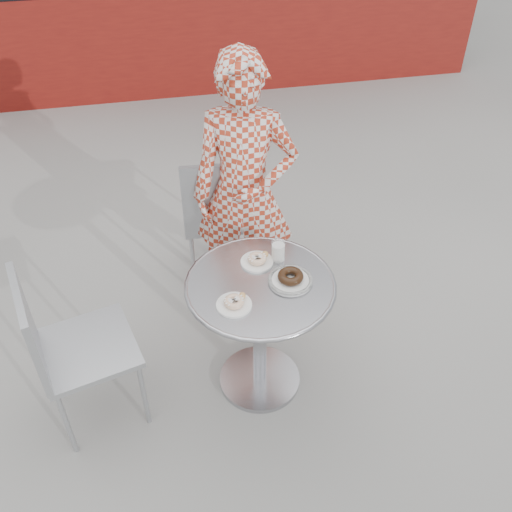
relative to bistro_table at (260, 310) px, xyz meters
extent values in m
plane|color=#9F9D97|center=(0.02, 0.05, -0.54)|extent=(60.00, 60.00, 0.00)
cube|color=maroon|center=(0.02, 3.73, -0.04)|extent=(6.02, 0.20, 1.00)
cylinder|color=#B5B5BA|center=(0.00, 0.00, -0.52)|extent=(0.43, 0.43, 0.03)
cylinder|color=#B5B5BA|center=(0.00, 0.00, -0.18)|extent=(0.07, 0.07, 0.68)
cylinder|color=#B5B5BA|center=(0.00, 0.00, 0.16)|extent=(0.68, 0.68, 0.02)
torus|color=#B5B5BA|center=(0.00, 0.00, 0.16)|extent=(0.70, 0.70, 0.02)
cube|color=#AAADB2|center=(-0.05, 0.92, -0.07)|extent=(0.47, 0.47, 0.03)
cube|color=#AAADB2|center=(-0.06, 0.71, 0.17)|extent=(0.44, 0.06, 0.44)
cube|color=#AAADB2|center=(-0.82, -0.01, -0.08)|extent=(0.52, 0.52, 0.03)
cube|color=#AAADB2|center=(-1.02, -0.06, 0.15)|extent=(0.14, 0.42, 0.43)
imported|color=#AB301A|center=(0.05, 0.65, 0.24)|extent=(0.64, 0.51, 1.54)
cylinder|color=white|center=(0.01, 0.15, 0.18)|extent=(0.16, 0.16, 0.01)
torus|color=#C77E4C|center=(0.01, 0.15, 0.20)|extent=(0.09, 0.09, 0.03)
sphere|color=#B77A3F|center=(0.06, 0.17, 0.20)|extent=(0.03, 0.03, 0.03)
cylinder|color=white|center=(-0.14, -0.12, 0.18)|extent=(0.16, 0.16, 0.01)
torus|color=#C77E4C|center=(-0.14, -0.12, 0.20)|extent=(0.09, 0.09, 0.03)
sphere|color=#B77A3F|center=(-0.10, -0.09, 0.20)|extent=(0.03, 0.03, 0.03)
cylinder|color=white|center=(0.14, -0.02, 0.18)|extent=(0.20, 0.20, 0.01)
torus|color=black|center=(0.14, -0.02, 0.21)|extent=(0.12, 0.12, 0.04)
torus|color=black|center=(0.14, -0.02, 0.18)|extent=(0.21, 0.21, 0.02)
cylinder|color=white|center=(0.12, 0.15, 0.22)|extent=(0.06, 0.06, 0.09)
cylinder|color=white|center=(0.12, 0.15, 0.23)|extent=(0.07, 0.07, 0.11)
camera|label=1|loc=(-0.41, -1.87, 1.95)|focal=40.00mm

